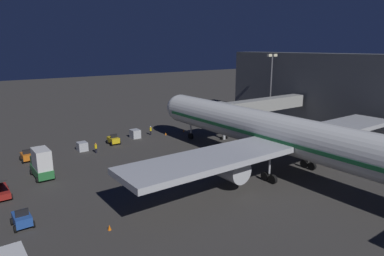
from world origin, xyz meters
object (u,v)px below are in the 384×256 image
Objects in this scene: traffic_cone_wingtip_svc_side at (109,227)px; ops_van at (41,163)px; pushback_tug at (22,219)px; baggage_tug_spare at (27,156)px; belt_loader at (1,190)px; airliner_at_gate at (296,138)px; baggage_tug_lead at (113,140)px; traffic_cone_nose_port at (184,131)px; ground_crew_near_nose_gear at (96,148)px; jet_bridge at (254,106)px; baggage_container_mid_row at (135,134)px; baggage_container_near_belt at (82,146)px; apron_floodlight_mast at (271,82)px; traffic_cone_nose_starboard at (166,134)px; ground_crew_by_belt_loader at (151,130)px.

ops_van is at bearing -84.25° from traffic_cone_wingtip_svc_side.
pushback_tug is 21.52m from baggage_tug_spare.
traffic_cone_wingtip_svc_side is at bearing 116.73° from belt_loader.
airliner_at_gate is 32.52m from baggage_tug_lead.
pushback_tug is 13.43m from ops_van.
ground_crew_near_nose_gear is at bearing 9.36° from traffic_cone_nose_port.
baggage_tug_spare reaches higher than traffic_cone_wingtip_svc_side.
jet_bridge is (-13.10, -19.92, 0.10)m from airliner_at_gate.
ops_van is 2.75× the size of ground_crew_near_nose_gear.
baggage_container_mid_row is (-19.78, -2.48, 0.04)m from baggage_tug_spare.
ground_crew_near_nose_gear is at bearing 166.26° from baggage_tug_spare.
baggage_container_near_belt reaches higher than traffic_cone_wingtip_svc_side.
traffic_cone_wingtip_svc_side is (-7.31, 14.51, -0.57)m from belt_loader.
belt_loader is 37.69m from traffic_cone_nose_port.
baggage_container_mid_row is at bearing -121.17° from traffic_cone_wingtip_svc_side.
apron_floodlight_mast is (-25.50, -26.71, 3.73)m from airliner_at_gate.
jet_bridge reaches higher than ops_van.
jet_bridge is 14.56× the size of baggage_container_near_belt.
pushback_tug is at bearing 44.04° from baggage_container_mid_row.
traffic_cone_wingtip_svc_side is at bearing 44.59° from traffic_cone_nose_port.
traffic_cone_nose_port is (-34.65, -21.89, -0.51)m from pushback_tug.
apron_floodlight_mast is 28.33× the size of traffic_cone_nose_port.
pushback_tug reaches higher than baggage_container_near_belt.
apron_floodlight_mast reaches higher than traffic_cone_nose_starboard.
baggage_container_near_belt is (-13.94, -12.58, -0.10)m from belt_loader.
traffic_cone_nose_starboard and traffic_cone_wingtip_svc_side have the same top height.
pushback_tug is at bearing 51.85° from ground_crew_near_nose_gear.
baggage_tug_lead is 0.36× the size of belt_loader.
ops_van is at bearing 29.47° from baggage_container_mid_row.
apron_floodlight_mast is 25.07m from traffic_cone_nose_port.
baggage_tug_spare is at bearing -13.74° from ground_crew_near_nose_gear.
belt_loader reaches higher than ground_crew_by_belt_loader.
jet_bridge is at bearing 164.84° from baggage_container_near_belt.
traffic_cone_wingtip_svc_side is (38.92, 18.34, -5.28)m from jet_bridge.
ground_crew_by_belt_loader is 36.25m from traffic_cone_wingtip_svc_side.
belt_loader is 18.77m from baggage_container_near_belt.
ops_van is at bearing 33.48° from baggage_tug_lead.
jet_bridge is at bearing -123.32° from airliner_at_gate.
apron_floodlight_mast is 61.68m from pushback_tug.
baggage_tug_spare is 19.93m from baggage_container_mid_row.
traffic_cone_nose_port is (23.30, -2.50, -8.91)m from apron_floodlight_mast.
ops_van is 27.19m from traffic_cone_nose_starboard.
ops_van is (14.37, 9.50, 1.24)m from baggage_tug_lead.
traffic_cone_nose_port is 1.00× the size of traffic_cone_wingtip_svc_side.
baggage_tug_spare is 8.71m from baggage_container_near_belt.
belt_loader is 12.57× the size of traffic_cone_nose_starboard.
baggage_tug_spare is at bearing 2.05° from baggage_container_near_belt.
traffic_cone_nose_port is (-29.86, -9.40, -1.75)m from ops_van.
belt_loader is at bearing -25.91° from airliner_at_gate.
ground_crew_by_belt_loader is (4.62, -30.98, -4.45)m from airliner_at_gate.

